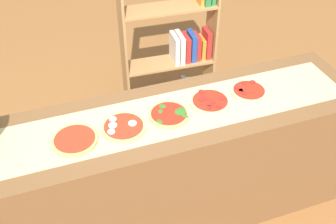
{
  "coord_description": "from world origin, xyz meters",
  "views": [
    {
      "loc": [
        -0.57,
        -1.6,
        2.33
      ],
      "look_at": [
        0.0,
        0.0,
        0.9
      ],
      "focal_mm": 42.96,
      "sensor_mm": 36.0,
      "label": 1
    }
  ],
  "objects_px": {
    "pizza_plain_0": "(75,140)",
    "pizza_pepperoni_4": "(249,91)",
    "pizza_mozzarella_1": "(124,127)",
    "pizza_pepperoni_3": "(210,102)",
    "bookshelf": "(180,47)",
    "pizza_spinach_2": "(169,114)"
  },
  "relations": [
    {
      "from": "pizza_spinach_2",
      "to": "pizza_pepperoni_3",
      "type": "relative_size",
      "value": 0.96
    },
    {
      "from": "pizza_spinach_2",
      "to": "bookshelf",
      "type": "bearing_deg",
      "value": 66.15
    },
    {
      "from": "pizza_plain_0",
      "to": "pizza_spinach_2",
      "type": "bearing_deg",
      "value": 3.03
    },
    {
      "from": "pizza_pepperoni_4",
      "to": "pizza_mozzarella_1",
      "type": "bearing_deg",
      "value": -175.07
    },
    {
      "from": "pizza_plain_0",
      "to": "bookshelf",
      "type": "relative_size",
      "value": 0.16
    },
    {
      "from": "pizza_plain_0",
      "to": "pizza_mozzarella_1",
      "type": "height_order",
      "value": "pizza_mozzarella_1"
    },
    {
      "from": "pizza_plain_0",
      "to": "pizza_pepperoni_4",
      "type": "height_order",
      "value": "same"
    },
    {
      "from": "pizza_mozzarella_1",
      "to": "pizza_pepperoni_3",
      "type": "bearing_deg",
      "value": 5.1
    },
    {
      "from": "pizza_mozzarella_1",
      "to": "pizza_pepperoni_4",
      "type": "distance_m",
      "value": 0.79
    },
    {
      "from": "pizza_mozzarella_1",
      "to": "bookshelf",
      "type": "relative_size",
      "value": 0.16
    },
    {
      "from": "pizza_pepperoni_3",
      "to": "bookshelf",
      "type": "height_order",
      "value": "bookshelf"
    },
    {
      "from": "pizza_pepperoni_4",
      "to": "pizza_spinach_2",
      "type": "bearing_deg",
      "value": -174.54
    },
    {
      "from": "pizza_pepperoni_4",
      "to": "pizza_pepperoni_3",
      "type": "bearing_deg",
      "value": -175.41
    },
    {
      "from": "pizza_spinach_2",
      "to": "bookshelf",
      "type": "xyz_separation_m",
      "value": [
        0.48,
        1.08,
        -0.27
      ]
    },
    {
      "from": "bookshelf",
      "to": "pizza_plain_0",
      "type": "bearing_deg",
      "value": -132.12
    },
    {
      "from": "pizza_plain_0",
      "to": "bookshelf",
      "type": "height_order",
      "value": "bookshelf"
    },
    {
      "from": "pizza_spinach_2",
      "to": "pizza_pepperoni_4",
      "type": "bearing_deg",
      "value": 5.46
    },
    {
      "from": "pizza_plain_0",
      "to": "pizza_mozzarella_1",
      "type": "bearing_deg",
      "value": 2.18
    },
    {
      "from": "pizza_pepperoni_4",
      "to": "bookshelf",
      "type": "xyz_separation_m",
      "value": [
        -0.04,
        1.03,
        -0.27
      ]
    },
    {
      "from": "pizza_mozzarella_1",
      "to": "pizza_pepperoni_3",
      "type": "height_order",
      "value": "same"
    },
    {
      "from": "pizza_pepperoni_3",
      "to": "bookshelf",
      "type": "xyz_separation_m",
      "value": [
        0.22,
        1.05,
        -0.27
      ]
    },
    {
      "from": "pizza_mozzarella_1",
      "to": "pizza_pepperoni_4",
      "type": "height_order",
      "value": "pizza_mozzarella_1"
    }
  ]
}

